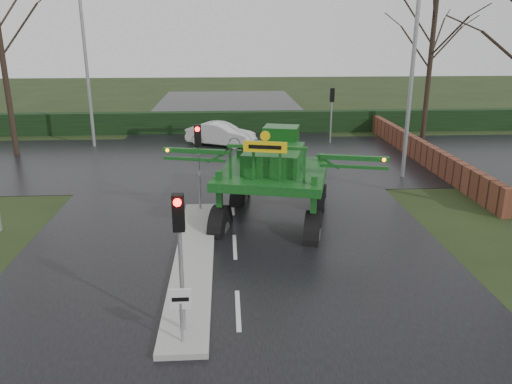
{
  "coord_description": "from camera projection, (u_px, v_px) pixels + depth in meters",
  "views": [
    {
      "loc": [
        -0.23,
        -11.34,
        6.87
      ],
      "look_at": [
        0.7,
        3.79,
        2.0
      ],
      "focal_mm": 35.0,
      "sensor_mm": 36.0,
      "label": 1
    }
  ],
  "objects": [
    {
      "name": "median_island",
      "position": [
        194.0,
        259.0,
        15.64
      ],
      "size": [
        1.2,
        10.0,
        0.16
      ],
      "primitive_type": "cube",
      "color": "gray",
      "rests_on": "ground"
    },
    {
      "name": "brick_wall",
      "position": [
        414.0,
        147.0,
        28.52
      ],
      "size": [
        0.4,
        20.0,
        1.2
      ],
      "primitive_type": "cube",
      "color": "#592D1E",
      "rests_on": "ground"
    },
    {
      "name": "ground",
      "position": [
        238.0,
        311.0,
        12.89
      ],
      "size": [
        140.0,
        140.0,
        0.0
      ],
      "primitive_type": "plane",
      "color": "black",
      "rests_on": "ground"
    },
    {
      "name": "traffic_signal_mid",
      "position": [
        198.0,
        149.0,
        19.14
      ],
      "size": [
        0.26,
        0.33,
        3.52
      ],
      "color": "gray",
      "rests_on": "ground"
    },
    {
      "name": "street_light_right",
      "position": [
        407.0,
        52.0,
        22.94
      ],
      "size": [
        3.85,
        0.3,
        10.0
      ],
      "color": "gray",
      "rests_on": "ground"
    },
    {
      "name": "road_main",
      "position": [
        232.0,
        192.0,
        22.39
      ],
      "size": [
        14.0,
        80.0,
        0.02
      ],
      "primitive_type": "cube",
      "color": "black",
      "rests_on": "ground"
    },
    {
      "name": "tree_right_far",
      "position": [
        433.0,
        38.0,
        31.61
      ],
      "size": [
        7.0,
        7.0,
        12.05
      ],
      "color": "black",
      "rests_on": "ground"
    },
    {
      "name": "keep_left_sign",
      "position": [
        181.0,
        307.0,
        11.06
      ],
      "size": [
        0.5,
        0.07,
        1.35
      ],
      "color": "gray",
      "rests_on": "ground"
    },
    {
      "name": "road_cross",
      "position": [
        230.0,
        160.0,
        28.09
      ],
      "size": [
        80.0,
        12.0,
        0.02
      ],
      "primitive_type": "cube",
      "color": "black",
      "rests_on": "ground"
    },
    {
      "name": "hedge_row",
      "position": [
        229.0,
        122.0,
        35.47
      ],
      "size": [
        44.0,
        0.9,
        1.5
      ],
      "primitive_type": "cube",
      "color": "black",
      "rests_on": "ground"
    },
    {
      "name": "white_sedan",
      "position": [
        221.0,
        146.0,
        31.6
      ],
      "size": [
        4.6,
        3.21,
        1.44
      ],
      "primitive_type": "imported",
      "rotation": [
        0.0,
        0.0,
        1.14
      ],
      "color": "silver",
      "rests_on": "ground"
    },
    {
      "name": "traffic_signal_far",
      "position": [
        332.0,
        103.0,
        31.49
      ],
      "size": [
        0.26,
        0.33,
        3.52
      ],
      "rotation": [
        0.0,
        0.0,
        3.14
      ],
      "color": "gray",
      "rests_on": "ground"
    },
    {
      "name": "crop_sprayer",
      "position": [
        220.0,
        170.0,
        17.65
      ],
      "size": [
        8.15,
        5.99,
        4.67
      ],
      "rotation": [
        0.0,
        0.0,
        -0.25
      ],
      "color": "black",
      "rests_on": "ground"
    },
    {
      "name": "street_light_left_far",
      "position": [
        90.0,
        48.0,
        29.58
      ],
      "size": [
        3.85,
        0.3,
        10.0
      ],
      "color": "gray",
      "rests_on": "ground"
    },
    {
      "name": "traffic_signal_near",
      "position": [
        179.0,
        234.0,
        11.06
      ],
      "size": [
        0.26,
        0.33,
        3.52
      ],
      "color": "gray",
      "rests_on": "ground"
    }
  ]
}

